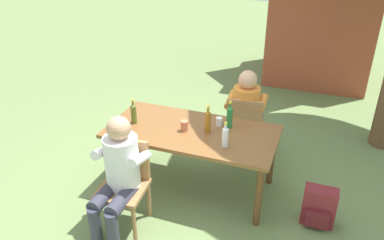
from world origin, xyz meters
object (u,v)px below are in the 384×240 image
at_px(dining_table, 192,137).
at_px(chair_far_right, 245,125).
at_px(bottle_amber, 208,121).
at_px(cup_white, 219,122).
at_px(bottle_olive, 134,113).
at_px(cup_terracotta, 184,126).
at_px(person_in_plaid_shirt, 118,172).
at_px(bottle_green, 230,116).
at_px(backpack_by_near_side, 319,207).
at_px(bottle_clear, 225,136).
at_px(chair_near_left, 125,180).
at_px(person_in_white_shirt, 247,109).

xyz_separation_m(dining_table, chair_far_right, (0.41, 0.74, -0.15)).
relative_size(bottle_amber, cup_white, 3.33).
relative_size(bottle_olive, cup_terracotta, 2.49).
bearing_deg(person_in_plaid_shirt, cup_white, 58.55).
height_order(dining_table, chair_far_right, chair_far_right).
xyz_separation_m(person_in_plaid_shirt, bottle_olive, (-0.25, 0.79, 0.19)).
distance_m(bottle_green, backpack_by_near_side, 1.27).
height_order(bottle_clear, bottle_amber, bottle_amber).
height_order(dining_table, chair_near_left, chair_near_left).
xyz_separation_m(person_in_white_shirt, cup_white, (-0.16, -0.65, 0.12)).
relative_size(bottle_amber, backpack_by_near_side, 0.75).
height_order(person_in_white_shirt, bottle_green, person_in_white_shirt).
distance_m(bottle_clear, bottle_amber, 0.32).
xyz_separation_m(chair_near_left, bottle_amber, (0.58, 0.76, 0.37)).
distance_m(person_in_white_shirt, bottle_green, 0.68).
bearing_deg(bottle_olive, bottle_amber, 5.64).
bearing_deg(backpack_by_near_side, cup_terracotta, 175.84).
xyz_separation_m(chair_near_left, cup_terracotta, (0.34, 0.71, 0.29)).
distance_m(bottle_green, cup_terracotta, 0.49).
bearing_deg(backpack_by_near_side, bottle_clear, -176.97).
xyz_separation_m(person_in_white_shirt, backpack_by_near_side, (0.98, -1.00, -0.46)).
height_order(bottle_green, cup_terracotta, bottle_green).
xyz_separation_m(chair_near_left, bottle_clear, (0.83, 0.55, 0.35)).
bearing_deg(bottle_clear, cup_white, 114.08).
distance_m(chair_far_right, person_in_plaid_shirt, 1.80).
bearing_deg(cup_terracotta, chair_near_left, -115.65).
relative_size(chair_far_right, person_in_white_shirt, 0.74).
bearing_deg(person_in_white_shirt, chair_near_left, -117.07).
height_order(bottle_clear, bottle_green, bottle_green).
bearing_deg(cup_terracotta, person_in_plaid_shirt, -112.15).
bearing_deg(dining_table, cup_white, 39.87).
relative_size(chair_far_right, cup_white, 9.45).
bearing_deg(cup_terracotta, cup_white, 37.29).
xyz_separation_m(chair_far_right, cup_white, (-0.17, -0.54, 0.28)).
bearing_deg(bottle_olive, bottle_clear, -6.86).
bearing_deg(dining_table, bottle_clear, -25.02).
distance_m(chair_near_left, bottle_olive, 0.80).
distance_m(person_in_white_shirt, backpack_by_near_side, 1.47).
bearing_deg(bottle_green, person_in_white_shirt, 85.29).
bearing_deg(chair_far_right, bottle_olive, -142.78).
bearing_deg(chair_far_right, bottle_green, -96.55).
height_order(person_in_white_shirt, bottle_clear, person_in_white_shirt).
distance_m(chair_far_right, cup_white, 0.64).
relative_size(dining_table, bottle_clear, 6.79).
bearing_deg(person_in_plaid_shirt, chair_far_right, 62.90).
height_order(person_in_plaid_shirt, bottle_green, person_in_plaid_shirt).
bearing_deg(bottle_amber, person_in_plaid_shirt, -123.44).
distance_m(bottle_green, cup_white, 0.14).
distance_m(dining_table, person_in_plaid_shirt, 0.94).
bearing_deg(cup_white, bottle_olive, -163.41).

